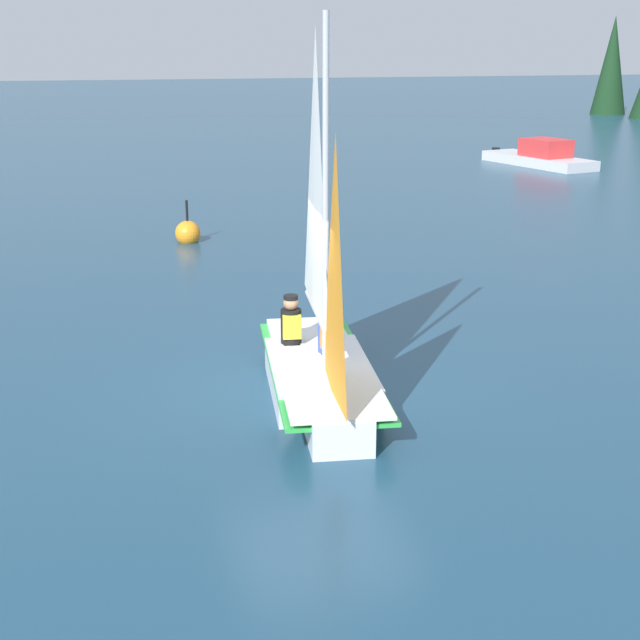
# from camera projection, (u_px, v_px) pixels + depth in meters

# --- Properties ---
(ground_plane) EXTENTS (260.00, 260.00, 0.00)m
(ground_plane) POSITION_uv_depth(u_px,v_px,m) (320.00, 393.00, 12.25)
(ground_plane) COLOR navy
(sailboat_main) EXTENTS (4.35, 2.06, 4.97)m
(sailboat_main) POSITION_uv_depth(u_px,v_px,m) (320.00, 345.00, 12.05)
(sailboat_main) COLOR silver
(sailboat_main) RESTS_ON ground_plane
(sailor_helm) EXTENTS (0.38, 0.35, 1.16)m
(sailor_helm) POSITION_uv_depth(u_px,v_px,m) (329.00, 340.00, 12.50)
(sailor_helm) COLOR black
(sailor_helm) RESTS_ON ground_plane
(sailor_crew) EXTENTS (0.38, 0.35, 1.16)m
(sailor_crew) POSITION_uv_depth(u_px,v_px,m) (291.00, 331.00, 12.87)
(sailor_crew) COLOR black
(sailor_crew) RESTS_ON ground_plane
(motorboat_distant) EXTENTS (5.48, 2.56, 1.09)m
(motorboat_distant) POSITION_uv_depth(u_px,v_px,m) (540.00, 156.00, 35.86)
(motorboat_distant) COLOR silver
(motorboat_distant) RESTS_ON ground_plane
(buoy_marker) EXTENTS (0.62, 0.62, 1.12)m
(buoy_marker) POSITION_uv_depth(u_px,v_px,m) (188.00, 233.00, 21.74)
(buoy_marker) COLOR orange
(buoy_marker) RESTS_ON ground_plane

